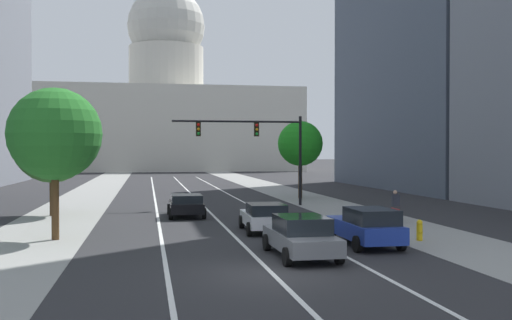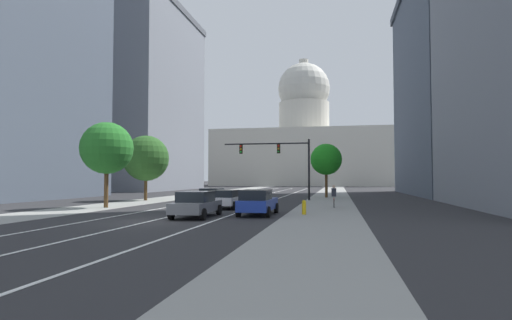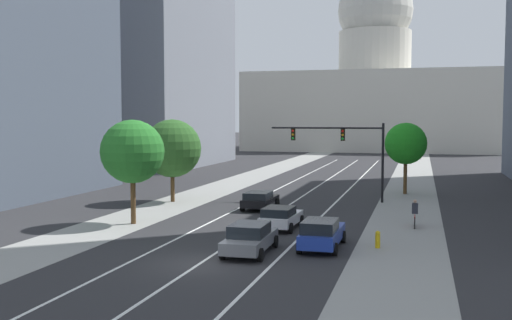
{
  "view_description": "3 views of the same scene",
  "coord_description": "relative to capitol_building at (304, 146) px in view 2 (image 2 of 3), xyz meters",
  "views": [
    {
      "loc": [
        -3.85,
        -18.02,
        3.86
      ],
      "look_at": [
        2.47,
        16.29,
        3.32
      ],
      "focal_mm": 41.57,
      "sensor_mm": 36.0,
      "label": 1
    },
    {
      "loc": [
        9.71,
        -20.15,
        2.29
      ],
      "look_at": [
        2.68,
        15.26,
        3.86
      ],
      "focal_mm": 28.9,
      "sensor_mm": 36.0,
      "label": 2
    },
    {
      "loc": [
        9.71,
        -25.29,
        6.69
      ],
      "look_at": [
        -1.86,
        16.44,
        3.64
      ],
      "focal_mm": 41.94,
      "sensor_mm": 36.0,
      "label": 3
    }
  ],
  "objects": [
    {
      "name": "cyclist",
      "position": [
        9.41,
        -90.03,
        -11.01
      ],
      "size": [
        0.36,
        1.7,
        1.72
      ],
      "rotation": [
        0.0,
        0.0,
        1.59
      ],
      "color": "black",
      "rests_on": "ground"
    },
    {
      "name": "sidewalk_right",
      "position": [
        8.81,
        -67.18,
        -11.85
      ],
      "size": [
        4.6,
        130.0,
        0.01
      ],
      "primitive_type": "cube",
      "color": "gray",
      "rests_on": "ground"
    },
    {
      "name": "office_tower_far_right",
      "position": [
        29.9,
        -63.14,
        3.05
      ],
      "size": [
        21.99,
        28.89,
        29.75
      ],
      "color": "#4C5666",
      "rests_on": "ground"
    },
    {
      "name": "street_tree_near_right",
      "position": [
        8.4,
        -73.55,
        -7.42
      ],
      "size": [
        3.66,
        3.66,
        6.29
      ],
      "color": "#51381E",
      "rests_on": "ground"
    },
    {
      "name": "capitol_building",
      "position": [
        0.0,
        0.0,
        0.0
      ],
      "size": [
        51.5,
        24.63,
        37.69
      ],
      "color": "beige",
      "rests_on": "ground"
    },
    {
      "name": "office_tower_far_left",
      "position": [
        -26.4,
        -49.28,
        5.71
      ],
      "size": [
        14.76,
        28.3,
        35.07
      ],
      "color": "gray",
      "rests_on": "ground"
    },
    {
      "name": "ground_plane",
      "position": [
        0.0,
        -62.18,
        -11.86
      ],
      "size": [
        400.0,
        400.0,
        0.0
      ],
      "primitive_type": "plane",
      "color": "#2B2B2D"
    },
    {
      "name": "car_black",
      "position": [
        -1.63,
        -85.58,
        -11.14
      ],
      "size": [
        2.11,
        4.2,
        1.34
      ],
      "rotation": [
        0.0,
        0.0,
        1.56
      ],
      "color": "black",
      "rests_on": "ground"
    },
    {
      "name": "street_tree_mid_left",
      "position": [
        -7.77,
        -93.49,
        -7.28
      ],
      "size": [
        4.01,
        4.01,
        6.59
      ],
      "color": "#51381E",
      "rests_on": "ground"
    },
    {
      "name": "sidewalk_left",
      "position": [
        -8.81,
        -67.18,
        -11.85
      ],
      "size": [
        4.6,
        130.0,
        0.01
      ],
      "primitive_type": "cube",
      "color": "gray",
      "rests_on": "ground"
    },
    {
      "name": "car_white",
      "position": [
        1.62,
        -92.75,
        -11.12
      ],
      "size": [
        2.12,
        4.16,
        1.39
      ],
      "rotation": [
        0.0,
        0.0,
        1.54
      ],
      "color": "silver",
      "rests_on": "ground"
    },
    {
      "name": "lane_stripe_center",
      "position": [
        0.0,
        -77.18,
        -11.85
      ],
      "size": [
        0.16,
        90.0,
        0.01
      ],
      "primitive_type": "cube",
      "color": "white",
      "rests_on": "ground"
    },
    {
      "name": "street_tree_near_left",
      "position": [
        -9.39,
        -83.57,
        -7.59
      ],
      "size": [
        4.63,
        4.63,
        6.59
      ],
      "color": "#51381E",
      "rests_on": "ground"
    },
    {
      "name": "lane_stripe_left",
      "position": [
        -3.25,
        -77.18,
        -11.85
      ],
      "size": [
        0.16,
        90.0,
        0.01
      ],
      "primitive_type": "cube",
      "color": "white",
      "rests_on": "ground"
    },
    {
      "name": "lane_stripe_right",
      "position": [
        3.25,
        -77.18,
        -11.85
      ],
      "size": [
        0.16,
        90.0,
        0.01
      ],
      "primitive_type": "cube",
      "color": "white",
      "rests_on": "ground"
    },
    {
      "name": "fire_hydrant",
      "position": [
        7.64,
        -96.57,
        -11.39
      ],
      "size": [
        0.26,
        0.35,
        0.91
      ],
      "color": "yellow",
      "rests_on": "ground"
    },
    {
      "name": "traffic_signal_mast",
      "position": [
        3.82,
        -79.64,
        -7.22
      ],
      "size": [
        9.1,
        0.39,
        6.3
      ],
      "color": "black",
      "rests_on": "ground"
    },
    {
      "name": "car_gray",
      "position": [
        1.63,
        -99.47,
        -11.08
      ],
      "size": [
        2.11,
        4.67,
        1.51
      ],
      "rotation": [
        0.0,
        0.0,
        1.59
      ],
      "color": "slate",
      "rests_on": "ground"
    },
    {
      "name": "car_blue",
      "position": [
        4.88,
        -97.48,
        -11.05
      ],
      "size": [
        1.99,
        4.72,
        1.57
      ],
      "rotation": [
        0.0,
        0.0,
        1.57
      ],
      "color": "#1E389E",
      "rests_on": "ground"
    }
  ]
}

